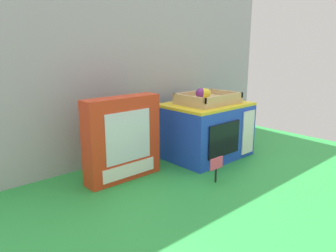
{
  "coord_description": "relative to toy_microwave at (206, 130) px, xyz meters",
  "views": [
    {
      "loc": [
        -0.98,
        -0.98,
        0.51
      ],
      "look_at": [
        -0.08,
        0.02,
        0.18
      ],
      "focal_mm": 34.69,
      "sensor_mm": 36.0,
      "label": 1
    }
  ],
  "objects": [
    {
      "name": "ground_plane",
      "position": [
        -0.15,
        0.0,
        -0.13
      ],
      "size": [
        1.7,
        1.7,
        0.0
      ],
      "primitive_type": "plane",
      "color": "green",
      "rests_on": "ground"
    },
    {
      "name": "display_back_panel",
      "position": [
        -0.15,
        0.25,
        0.27
      ],
      "size": [
        1.61,
        0.03,
        0.78
      ],
      "primitive_type": "cube",
      "color": "#A0A3A8",
      "rests_on": "ground"
    },
    {
      "name": "price_sign",
      "position": [
        -0.21,
        -0.24,
        -0.06
      ],
      "size": [
        0.07,
        0.01,
        0.1
      ],
      "color": "black",
      "rests_on": "ground"
    },
    {
      "name": "food_groups_crate",
      "position": [
        -0.0,
        -0.0,
        0.15
      ],
      "size": [
        0.27,
        0.19,
        0.07
      ],
      "color": "tan",
      "rests_on": "toy_microwave"
    },
    {
      "name": "toy_microwave",
      "position": [
        0.0,
        0.0,
        0.0
      ],
      "size": [
        0.38,
        0.3,
        0.25
      ],
      "color": "blue",
      "rests_on": "ground"
    },
    {
      "name": "cookie_set_box",
      "position": [
        -0.45,
        0.03,
        0.04
      ],
      "size": [
        0.31,
        0.08,
        0.33
      ],
      "color": "red",
      "rests_on": "ground"
    }
  ]
}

